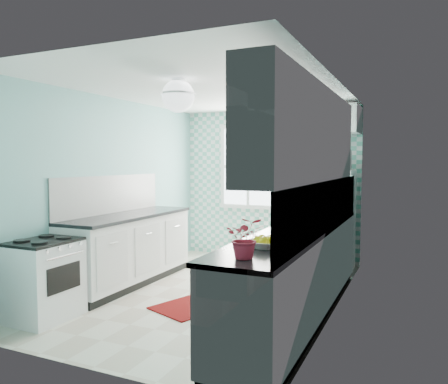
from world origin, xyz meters
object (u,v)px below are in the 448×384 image
at_px(fridge, 331,220).
at_px(potted_plant, 246,238).
at_px(sink, 318,220).
at_px(stove, 44,278).
at_px(microwave, 332,160).
at_px(fruit_bowl, 264,244).
at_px(ceiling_light, 178,96).

relative_size(fridge, potted_plant, 4.96).
relative_size(sink, potted_plant, 1.81).
relative_size(stove, potted_plant, 2.67).
distance_m(potted_plant, microwave, 3.77).
relative_size(fruit_bowl, microwave, 0.50).
xyz_separation_m(fridge, microwave, (0.00, 0.00, 0.90)).
xyz_separation_m(ceiling_light, potted_plant, (1.20, -1.12, -1.23)).
bearing_deg(fruit_bowl, potted_plant, -90.00).
bearing_deg(potted_plant, stove, 170.50).
xyz_separation_m(potted_plant, microwave, (-0.09, 3.73, 0.56)).
height_order(ceiling_light, stove, ceiling_light).
distance_m(fridge, microwave, 0.90).
xyz_separation_m(stove, fruit_bowl, (2.40, 0.01, 0.55)).
bearing_deg(potted_plant, fruit_bowl, 90.00).
height_order(ceiling_light, microwave, ceiling_light).
xyz_separation_m(ceiling_light, sink, (1.20, 1.26, -1.39)).
distance_m(ceiling_light, fridge, 3.24).
height_order(potted_plant, microwave, microwave).
distance_m(fruit_bowl, potted_plant, 0.42).
bearing_deg(microwave, fruit_bowl, 92.04).
distance_m(stove, potted_plant, 2.52).
bearing_deg(sink, fruit_bowl, -92.04).
xyz_separation_m(stove, sink, (2.40, 1.98, 0.50)).
height_order(ceiling_light, fruit_bowl, ceiling_light).
xyz_separation_m(stove, microwave, (2.31, 3.33, 1.23)).
bearing_deg(stove, fridge, 52.67).
bearing_deg(potted_plant, microwave, 91.38).
relative_size(ceiling_light, sink, 0.64).
bearing_deg(microwave, ceiling_light, 67.47).
bearing_deg(ceiling_light, sink, 46.35).
relative_size(ceiling_light, microwave, 0.65).
height_order(fridge, sink, fridge).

